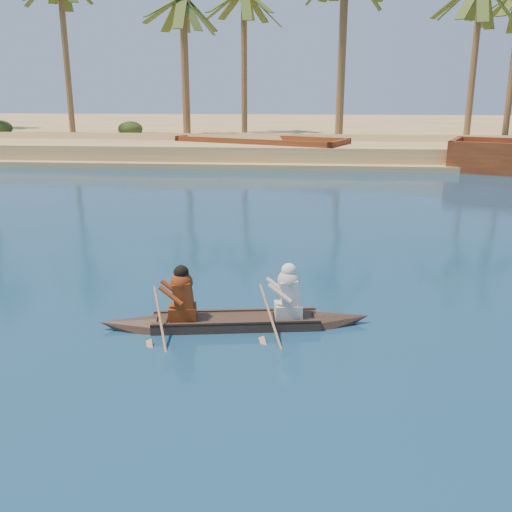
# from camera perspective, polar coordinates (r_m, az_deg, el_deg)

# --- Properties ---
(sandy_embankment) EXTENTS (150.00, 51.00, 1.50)m
(sandy_embankment) POSITION_cam_1_polar(r_m,az_deg,el_deg) (60.00, -2.00, 12.25)
(sandy_embankment) COLOR #D4C377
(sandy_embankment) RESTS_ON ground
(palm_grove) EXTENTS (110.00, 14.00, 16.00)m
(palm_grove) POSITION_cam_1_polar(r_m,az_deg,el_deg) (48.20, -3.99, 20.12)
(palm_grove) COLOR #3C561E
(palm_grove) RESTS_ON ground
(shrub_cluster) EXTENTS (100.00, 6.00, 2.40)m
(shrub_cluster) POSITION_cam_1_polar(r_m,az_deg,el_deg) (44.77, -4.54, 11.70)
(shrub_cluster) COLOR #203914
(shrub_cluster) RESTS_ON ground
(canoe) EXTENTS (5.67, 1.61, 1.55)m
(canoe) POSITION_cam_1_polar(r_m,az_deg,el_deg) (11.84, -2.04, -5.72)
(canoe) COLOR #3E2E21
(canoe) RESTS_ON ground
(barge_mid) EXTENTS (12.18, 7.89, 1.93)m
(barge_mid) POSITION_cam_1_polar(r_m,az_deg,el_deg) (39.83, 0.50, 10.43)
(barge_mid) COLOR brown
(barge_mid) RESTS_ON ground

